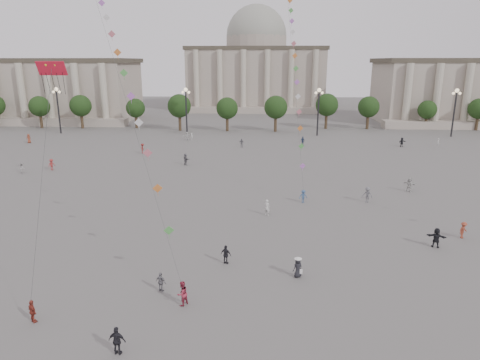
{
  "coord_description": "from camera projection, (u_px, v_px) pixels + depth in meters",
  "views": [
    {
      "loc": [
        2.34,
        -27.75,
        16.36
      ],
      "look_at": [
        0.3,
        12.0,
        5.3
      ],
      "focal_mm": 32.0,
      "sensor_mm": 36.0,
      "label": 1
    }
  ],
  "objects": [
    {
      "name": "person_crowd_2",
      "position": [
        52.0,
        165.0,
        66.5
      ],
      "size": [
        1.15,
        1.31,
        1.76
      ],
      "primitive_type": "imported",
      "rotation": [
        0.0,
        0.0,
        1.02
      ],
      "color": "maroon",
      "rests_on": "ground"
    },
    {
      "name": "person_crowd_19",
      "position": [
        29.0,
        138.0,
        88.66
      ],
      "size": [
        1.04,
        1.09,
        1.88
      ],
      "primitive_type": "imported",
      "rotation": [
        0.0,
        0.0,
        4.03
      ],
      "color": "brown",
      "rests_on": "ground"
    },
    {
      "name": "person_crowd_1",
      "position": [
        22.0,
        168.0,
        64.71
      ],
      "size": [
        0.87,
        0.94,
        1.57
      ],
      "primitive_type": "imported",
      "rotation": [
        0.0,
        0.0,
        2.02
      ],
      "color": "beige",
      "rests_on": "ground"
    },
    {
      "name": "lamp_post_far_east",
      "position": [
        455.0,
        104.0,
        94.37
      ],
      "size": [
        2.0,
        0.9,
        10.65
      ],
      "color": "#262628",
      "rests_on": "ground"
    },
    {
      "name": "tourist_0",
      "position": [
        32.0,
        311.0,
        27.58
      ],
      "size": [
        0.98,
        0.87,
        1.59
      ],
      "primitive_type": "imported",
      "rotation": [
        0.0,
        0.0,
        2.49
      ],
      "color": "maroon",
      "rests_on": "ground"
    },
    {
      "name": "person_crowd_3",
      "position": [
        436.0,
        238.0,
        38.79
      ],
      "size": [
        1.8,
        1.11,
        1.85
      ],
      "primitive_type": "imported",
      "rotation": [
        0.0,
        0.0,
        2.79
      ],
      "color": "black",
      "rests_on": "ground"
    },
    {
      "name": "person_crowd_7",
      "position": [
        409.0,
        184.0,
        55.54
      ],
      "size": [
        1.7,
        1.5,
        1.86
      ],
      "primitive_type": "imported",
      "rotation": [
        0.0,
        0.0,
        2.48
      ],
      "color": "beige",
      "rests_on": "ground"
    },
    {
      "name": "person_crowd_0",
      "position": [
        303.0,
        141.0,
        85.72
      ],
      "size": [
        1.18,
        0.93,
        1.87
      ],
      "primitive_type": "imported",
      "rotation": [
        0.0,
        0.0,
        0.5
      ],
      "color": "navy",
      "rests_on": "ground"
    },
    {
      "name": "person_crowd_13",
      "position": [
        267.0,
        207.0,
        46.89
      ],
      "size": [
        0.79,
        0.68,
        1.82
      ],
      "primitive_type": "imported",
      "rotation": [
        0.0,
        0.0,
        2.69
      ],
      "color": "silver",
      "rests_on": "ground"
    },
    {
      "name": "person_crowd_4",
      "position": [
        187.0,
        136.0,
        91.99
      ],
      "size": [
        1.73,
        1.16,
        1.79
      ],
      "primitive_type": "imported",
      "rotation": [
        0.0,
        0.0,
        3.56
      ],
      "color": "silver",
      "rests_on": "ground"
    },
    {
      "name": "tourist_3",
      "position": [
        161.0,
        282.0,
        31.36
      ],
      "size": [
        0.94,
        0.68,
        1.49
      ],
      "primitive_type": "imported",
      "rotation": [
        0.0,
        0.0,
        2.74
      ],
      "color": "slate",
      "rests_on": "ground"
    },
    {
      "name": "person_crowd_17",
      "position": [
        143.0,
        148.0,
        78.61
      ],
      "size": [
        0.72,
        1.2,
        1.83
      ],
      "primitive_type": "imported",
      "rotation": [
        0.0,
        0.0,
        1.61
      ],
      "color": "maroon",
      "rests_on": "ground"
    },
    {
      "name": "person_crowd_12",
      "position": [
        186.0,
        159.0,
        69.73
      ],
      "size": [
        1.5,
        1.79,
        1.93
      ],
      "primitive_type": "imported",
      "rotation": [
        0.0,
        0.0,
        2.19
      ],
      "color": "slate",
      "rests_on": "ground"
    },
    {
      "name": "lamp_post_far_west",
      "position": [
        57.0,
        102.0,
        98.81
      ],
      "size": [
        2.0,
        0.9,
        10.65
      ],
      "color": "#262628",
      "rests_on": "ground"
    },
    {
      "name": "hall_central",
      "position": [
        256.0,
        68.0,
        151.73
      ],
      "size": [
        48.3,
        34.3,
        35.5
      ],
      "color": "#AB9D8F",
      "rests_on": "ground"
    },
    {
      "name": "tourist_1",
      "position": [
        226.0,
        255.0,
        35.64
      ],
      "size": [
        1.04,
        0.75,
        1.64
      ],
      "primitive_type": "imported",
      "rotation": [
        0.0,
        0.0,
        2.72
      ],
      "color": "black",
      "rests_on": "ground"
    },
    {
      "name": "dragon_kite",
      "position": [
        53.0,
        79.0,
        31.78
      ],
      "size": [
        2.22,
        4.49,
        16.57
      ],
      "color": "red",
      "rests_on": "ground"
    },
    {
      "name": "lamp_post_mid_east",
      "position": [
        319.0,
        103.0,
        95.85
      ],
      "size": [
        2.0,
        0.9,
        10.65
      ],
      "color": "#262628",
      "rests_on": "ground"
    },
    {
      "name": "tree_row",
      "position": [
        253.0,
        108.0,
        104.81
      ],
      "size": [
        137.12,
        5.12,
        8.0
      ],
      "color": "#3D2D1E",
      "rests_on": "ground"
    },
    {
      "name": "person_crowd_6",
      "position": [
        367.0,
        195.0,
        51.18
      ],
      "size": [
        1.44,
        1.24,
        1.94
      ],
      "primitive_type": "imported",
      "rotation": [
        0.0,
        0.0,
        5.77
      ],
      "color": "slate",
      "rests_on": "ground"
    },
    {
      "name": "lamp_post_mid_west",
      "position": [
        186.0,
        102.0,
        97.33
      ],
      "size": [
        2.0,
        0.9,
        10.65
      ],
      "color": "#262628",
      "rests_on": "ground"
    },
    {
      "name": "person_crowd_8",
      "position": [
        463.0,
        230.0,
        40.82
      ],
      "size": [
        1.21,
        1.12,
        1.63
      ],
      "primitive_type": "imported",
      "rotation": [
        0.0,
        0.0,
        0.65
      ],
      "color": "#983E29",
      "rests_on": "ground"
    },
    {
      "name": "ground",
      "position": [
        227.0,
        294.0,
        31.2
      ],
      "size": [
        360.0,
        360.0,
        0.0
      ],
      "primitive_type": "plane",
      "color": "#575552",
      "rests_on": "ground"
    },
    {
      "name": "person_crowd_18",
      "position": [
        438.0,
        143.0,
        84.65
      ],
      "size": [
        0.59,
        0.72,
        1.68
      ],
      "primitive_type": "imported",
      "rotation": [
        0.0,
        0.0,
        4.35
      ],
      "color": "#BABAB6",
      "rests_on": "ground"
    },
    {
      "name": "person_crowd_10",
      "position": [
        192.0,
        137.0,
        92.04
      ],
      "size": [
        0.37,
        0.55,
        1.49
      ],
      "primitive_type": "imported",
      "rotation": [
        0.0,
        0.0,
        1.6
      ],
      "color": "silver",
      "rests_on": "ground"
    },
    {
      "name": "tourist_4",
      "position": [
        117.0,
        341.0,
        24.54
      ],
      "size": [
        1.08,
        0.56,
        1.77
      ],
      "primitive_type": "imported",
      "rotation": [
        0.0,
        0.0,
        3.02
      ],
      "color": "black",
      "rests_on": "ground"
    },
    {
      "name": "person_crowd_9",
      "position": [
        402.0,
        142.0,
        84.74
      ],
      "size": [
        1.78,
        1.27,
        1.86
      ],
      "primitive_type": "imported",
      "rotation": [
        0.0,
        0.0,
        0.47
      ],
      "color": "black",
      "rests_on": "ground"
    },
    {
      "name": "kite_flyer_1",
      "position": [
        303.0,
        196.0,
        51.14
      ],
      "size": [
        1.12,
        0.78,
        1.58
      ],
      "primitive_type": "imported",
      "rotation": [
        0.0,
        0.0,
        0.2
      ],
      "color": "#3A5883",
      "rests_on": "ground"
    },
    {
      "name": "person_crowd_16",
      "position": [
        242.0,
        143.0,
        84.19
      ],
      "size": [
        1.03,
        0.46,
        1.72
      ],
      "primitive_type": "imported",
      "rotation": [
        0.0,
        0.0,
        0.04
      ],
      "color": "slate",
      "rests_on": "ground"
    },
    {
      "name": "kite_flyer_0",
      "position": [
        182.0,
        293.0,
        29.53
      ],
      "size": [
        1.07,
        1.1,
        1.79
      ],
      "primitive_type": "imported",
      "rotation": [
        0.0,
        0.0,
        4.05
      ],
      "color": "#99293E",
      "rests_on": "ground"
    },
    {
      "name": "hat_person",
      "position": [
        298.0,
        267.0,
        33.41
      ],
      "size": [
        0.94,
        0.85,
        1.69
      ],
      "color": "black",
      "rests_on": "ground"
    }
  ]
}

